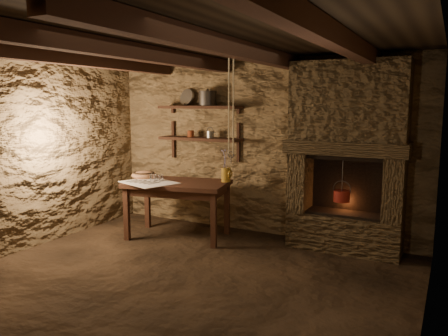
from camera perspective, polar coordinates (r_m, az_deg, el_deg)
The scene contains 24 objects.
floor at distance 4.62m, azimuth -5.80°, elevation -14.55°, with size 4.50×4.50×0.00m, color black.
back_wall at distance 6.05m, azimuth 4.57°, elevation 2.69°, with size 4.50×0.04×2.40m, color #493622.
left_wall at distance 5.85m, azimuth -24.68°, elevation 1.76°, with size 0.04×4.00×2.40m, color #493622.
right_wall at distance 3.58m, azimuth 25.42°, elevation -2.03°, with size 0.04×4.00×2.40m, color #493622.
ceiling at distance 4.30m, azimuth -6.29°, elevation 16.39°, with size 4.50×4.00×0.04m, color black.
beam_far_left at distance 5.27m, azimuth -20.31°, elevation 13.46°, with size 0.14×3.95×0.16m, color black.
beam_mid_left at distance 4.58m, azimuth -11.63°, elevation 14.64°, with size 0.14×3.95×0.16m, color black.
beam_mid_right at distance 4.03m, azimuth -0.14°, elevation 15.69°, with size 0.14×3.95×0.16m, color black.
beam_far_right at distance 3.68m, azimuth 14.35°, elevation 16.15°, with size 0.14×3.95×0.16m, color black.
shelf_lower at distance 6.29m, azimuth -3.15°, elevation 3.83°, with size 1.25×0.30×0.04m, color black.
shelf_upper at distance 6.27m, azimuth -3.18°, elevation 7.94°, with size 1.25×0.30×0.04m, color black.
hearth at distance 5.45m, azimuth 15.76°, elevation 2.05°, with size 1.43×0.51×2.30m.
work_table at distance 5.96m, azimuth -6.04°, elevation -5.12°, with size 1.47×1.03×0.76m.
linen_cloth at distance 5.85m, azimuth -9.74°, elevation -1.87°, with size 0.68×0.55×0.01m, color silver.
pewter_cutlery_row at distance 5.83m, azimuth -9.87°, elevation -1.81°, with size 0.57×0.22×0.01m, color gray, non-canonical shape.
drinking_glasses at distance 5.93m, azimuth -8.81°, elevation -1.24°, with size 0.22×0.07×0.09m, color silver, non-canonical shape.
stoneware_jug at distance 5.81m, azimuth 0.28°, elevation 0.02°, with size 0.14×0.14×0.44m.
wooden_bowl at distance 6.22m, azimuth -10.44°, elevation -0.93°, with size 0.34×0.34×0.12m, color #A66B48.
iron_stockpot at distance 6.20m, azimuth -2.16°, elevation 8.98°, with size 0.25×0.25×0.19m, color #2A2725.
tin_pan at distance 6.50m, azimuth -4.87°, elevation 9.20°, with size 0.25×0.25×0.03m, color #A7A7A1.
small_kettle at distance 6.20m, azimuth -1.82°, elevation 4.41°, with size 0.14×0.11×0.15m, color #A7A7A1, non-canonical shape.
rusty_tin at distance 6.36m, azimuth -4.37°, elevation 4.48°, with size 0.09×0.09×0.09m, color #562111.
red_pot at distance 5.49m, azimuth 15.13°, elevation -3.45°, with size 0.26×0.26×0.54m.
hanging_ropes at distance 5.14m, azimuth 0.93°, elevation 8.41°, with size 0.08×0.08×1.20m, color #C9B88D, non-canonical shape.
Camera 1 is at (2.38, -3.53, 1.80)m, focal length 35.00 mm.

